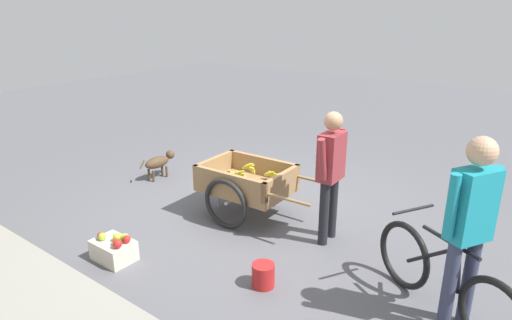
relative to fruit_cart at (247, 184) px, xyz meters
name	(u,v)px	position (x,y,z in m)	size (l,w,h in m)	color
ground_plane	(262,214)	(-0.13, -0.15, -0.44)	(24.00, 24.00, 0.00)	#56565B
fruit_cart	(247,184)	(0.00, 0.00, 0.00)	(1.68, 0.96, 0.70)	#937047
vendor_person	(331,167)	(-1.14, -0.05, 0.47)	(0.21, 0.58, 1.52)	black
bicycle	(444,281)	(-2.58, 0.55, -0.08)	(1.47, 0.87, 0.85)	black
cyclist_person	(470,219)	(-2.71, 0.63, 0.58)	(0.34, 0.51, 1.68)	#333851
dog	(159,162)	(1.93, -0.21, -0.17)	(0.20, 0.67, 0.40)	#4C3823
plastic_bucket	(263,275)	(-1.09, 1.13, -0.32)	(0.22, 0.22, 0.24)	#B21E1E
apple_crate	(114,249)	(0.47, 1.71, -0.31)	(0.44, 0.32, 0.31)	beige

